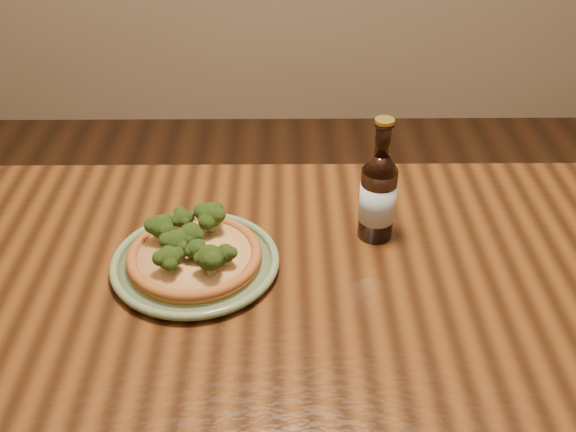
{
  "coord_description": "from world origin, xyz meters",
  "views": [
    {
      "loc": [
        -0.14,
        -0.62,
        1.44
      ],
      "look_at": [
        -0.13,
        0.27,
        0.82
      ],
      "focal_mm": 42.0,
      "sensor_mm": 36.0,
      "label": 1
    }
  ],
  "objects_px": {
    "plate": "(195,262)",
    "beer_bottle": "(378,195)",
    "table": "(373,364)",
    "pizza": "(194,252)"
  },
  "relations": [
    {
      "from": "plate",
      "to": "table",
      "type": "bearing_deg",
      "value": -24.09
    },
    {
      "from": "table",
      "to": "plate",
      "type": "distance_m",
      "value": 0.32
    },
    {
      "from": "plate",
      "to": "beer_bottle",
      "type": "bearing_deg",
      "value": 16.14
    },
    {
      "from": "table",
      "to": "beer_bottle",
      "type": "relative_size",
      "value": 7.29
    },
    {
      "from": "table",
      "to": "plate",
      "type": "relative_size",
      "value": 5.93
    },
    {
      "from": "beer_bottle",
      "to": "pizza",
      "type": "bearing_deg",
      "value": -148.07
    },
    {
      "from": "table",
      "to": "beer_bottle",
      "type": "xyz_separation_m",
      "value": [
        0.02,
        0.21,
        0.17
      ]
    },
    {
      "from": "table",
      "to": "beer_bottle",
      "type": "bearing_deg",
      "value": 84.68
    },
    {
      "from": "plate",
      "to": "beer_bottle",
      "type": "relative_size",
      "value": 1.23
    },
    {
      "from": "table",
      "to": "pizza",
      "type": "distance_m",
      "value": 0.33
    }
  ]
}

